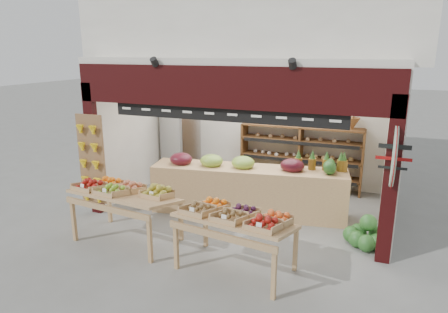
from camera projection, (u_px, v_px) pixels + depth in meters
ground at (240, 212)px, 8.27m from camera, size 60.00×60.00×0.00m
shop_structure at (266, 18)px, 8.70m from camera, size 6.36×5.12×5.40m
banana_board at (91, 161)px, 7.88m from camera, size 0.60×0.15×1.80m
gift_sign at (394, 156)px, 5.82m from camera, size 0.04×0.93×0.92m
back_shelving at (301, 143)px, 9.45m from camera, size 2.88×0.47×1.79m
refrigerator at (181, 143)px, 10.17m from camera, size 0.93×0.93×1.88m
cardboard_stack at (193, 185)px, 9.14m from camera, size 1.08×0.90×0.72m
mid_counter at (247, 189)px, 8.08m from camera, size 3.96×1.37×1.20m
display_table_left at (121, 192)px, 6.90m from camera, size 1.86×1.16×1.11m
display_table_right at (236, 218)px, 5.89m from camera, size 1.83×1.18×1.08m
watermelon_pile at (365, 235)px, 6.82m from camera, size 0.71×0.71×0.56m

